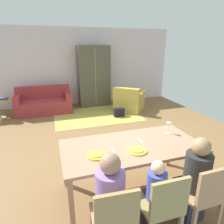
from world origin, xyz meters
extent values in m
cube|color=brown|center=(0.00, 0.43, -0.01)|extent=(6.83, 6.05, 0.02)
cube|color=silver|center=(0.00, 3.50, 1.35)|extent=(6.83, 0.10, 2.70)
cube|color=tan|center=(-0.16, -1.53, 0.74)|extent=(1.93, 0.94, 0.04)
cube|color=tan|center=(-1.07, -1.94, 0.36)|extent=(0.06, 0.06, 0.72)
cube|color=tan|center=(0.74, -1.94, 0.36)|extent=(0.06, 0.06, 0.72)
cube|color=tan|center=(-1.07, -1.12, 0.36)|extent=(0.06, 0.06, 0.72)
cube|color=tan|center=(0.74, -1.12, 0.36)|extent=(0.06, 0.06, 0.72)
cylinder|color=yellow|center=(-0.69, -1.65, 0.77)|extent=(0.25, 0.25, 0.02)
cylinder|color=gold|center=(-0.69, -1.65, 0.78)|extent=(0.17, 0.17, 0.01)
cylinder|color=yellow|center=(-0.16, -1.71, 0.77)|extent=(0.25, 0.25, 0.02)
cylinder|color=gold|center=(-0.16, -1.71, 0.78)|extent=(0.17, 0.17, 0.01)
cylinder|color=silver|center=(0.53, -1.35, 0.76)|extent=(0.06, 0.06, 0.01)
cylinder|color=silver|center=(0.53, -1.35, 0.81)|extent=(0.01, 0.01, 0.09)
cone|color=silver|center=(0.53, -1.35, 0.90)|extent=(0.07, 0.07, 0.09)
cube|color=silver|center=(-0.45, -1.58, 0.76)|extent=(0.03, 0.15, 0.01)
cube|color=silver|center=(0.01, -1.43, 0.76)|extent=(0.03, 0.17, 0.01)
cube|color=#A98351|center=(-0.69, -2.28, 0.43)|extent=(0.45, 0.45, 0.04)
cube|color=#A98351|center=(-0.71, -2.47, 0.66)|extent=(0.42, 0.07, 0.42)
cube|color=#A98351|center=(-0.50, -2.11, 0.21)|extent=(0.04, 0.04, 0.41)
cube|color=#A98351|center=(-0.86, -2.09, 0.21)|extent=(0.04, 0.04, 0.41)
cube|color=#3F444A|center=(-0.69, -2.14, 0.23)|extent=(0.28, 0.36, 0.45)
cylinder|color=#9170B9|center=(-0.69, -2.22, 0.68)|extent=(0.30, 0.30, 0.46)
sphere|color=#A6775D|center=(-0.69, -2.22, 1.00)|extent=(0.21, 0.21, 0.21)
cube|color=#9D8753|center=(-0.16, -2.28, 0.43)|extent=(0.43, 0.43, 0.04)
cube|color=#9D8753|center=(-0.17, -2.47, 0.66)|extent=(0.42, 0.05, 0.42)
cube|color=#9D8753|center=(0.02, -2.10, 0.21)|extent=(0.04, 0.04, 0.41)
cube|color=#9D8753|center=(-0.34, -2.10, 0.21)|extent=(0.04, 0.04, 0.41)
cube|color=#383E49|center=(-0.16, -2.16, 0.23)|extent=(0.19, 0.25, 0.45)
cylinder|color=#4250B8|center=(-0.16, -2.22, 0.62)|extent=(0.22, 0.22, 0.33)
sphere|color=beige|center=(-0.16, -2.22, 0.85)|extent=(0.15, 0.15, 0.15)
cube|color=tan|center=(0.37, -2.28, 0.43)|extent=(0.43, 0.43, 0.04)
cube|color=tan|center=(0.37, -2.47, 0.66)|extent=(0.42, 0.05, 0.42)
cube|color=tan|center=(0.54, -2.10, 0.21)|extent=(0.04, 0.04, 0.41)
cube|color=tan|center=(0.18, -2.10, 0.21)|extent=(0.04, 0.04, 0.41)
cube|color=tan|center=(0.55, -2.46, 0.21)|extent=(0.04, 0.04, 0.41)
cube|color=tan|center=(0.19, -2.46, 0.21)|extent=(0.04, 0.04, 0.41)
cube|color=#2C2C48|center=(0.37, -2.14, 0.23)|extent=(0.27, 0.34, 0.45)
cylinder|color=#292A28|center=(0.37, -2.22, 0.68)|extent=(0.30, 0.30, 0.46)
sphere|color=#AA7C55|center=(0.37, -2.22, 1.00)|extent=(0.21, 0.21, 0.21)
cube|color=#A89B44|center=(0.16, 1.91, 0.00)|extent=(2.60, 1.80, 0.01)
cube|color=maroon|center=(-1.40, 2.71, 0.21)|extent=(1.72, 0.84, 0.42)
cube|color=maroon|center=(-1.40, 3.05, 0.62)|extent=(1.72, 0.20, 0.40)
cube|color=maroon|center=(-2.17, 2.71, 0.52)|extent=(0.18, 0.84, 0.20)
cube|color=maroon|center=(-0.63, 2.71, 0.52)|extent=(0.18, 0.84, 0.20)
cube|color=#B79F44|center=(1.34, 2.11, 0.21)|extent=(1.19, 1.19, 0.42)
cube|color=#B79F44|center=(1.11, 1.85, 0.62)|extent=(0.77, 0.71, 0.40)
cube|color=#B79F44|center=(1.59, 1.89, 0.52)|extent=(0.69, 0.75, 0.20)
cube|color=#B79F44|center=(1.08, 2.33, 0.52)|extent=(0.69, 0.75, 0.20)
cube|color=#4B4838|center=(0.36, 3.11, 1.05)|extent=(1.10, 0.56, 2.10)
cube|color=#B29B42|center=(0.36, 2.83, 1.05)|extent=(0.02, 0.01, 1.89)
sphere|color=#B29B42|center=(0.30, 2.82, 1.05)|extent=(0.04, 0.04, 0.04)
sphere|color=#B29B42|center=(0.42, 2.82, 1.05)|extent=(0.04, 0.04, 0.04)
cylinder|color=tan|center=(-2.69, 2.51, 0.01)|extent=(0.36, 0.36, 0.03)
cube|color=maroon|center=(-2.48, 2.54, 0.59)|extent=(0.22, 0.16, 0.03)
cube|color=#2C478B|center=(-2.54, 2.52, 0.62)|extent=(0.22, 0.16, 0.03)
cube|color=black|center=(0.79, 1.61, 0.13)|extent=(0.32, 0.16, 0.26)
camera|label=1|loc=(-1.17, -3.74, 2.06)|focal=31.24mm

